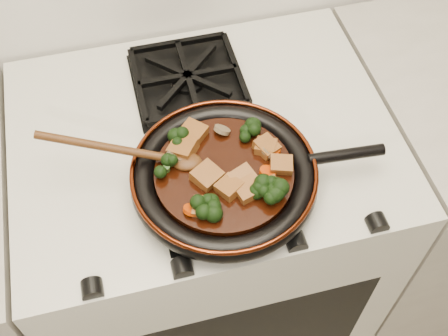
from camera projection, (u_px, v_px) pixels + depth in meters
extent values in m
cube|color=beige|center=(208.00, 241.00, 1.48)|extent=(0.76, 0.60, 0.90)
cylinder|color=black|center=(224.00, 180.00, 1.01)|extent=(0.31, 0.31, 0.01)
torus|color=black|center=(224.00, 177.00, 1.00)|extent=(0.33, 0.33, 0.04)
torus|color=#4F1C0B|center=(224.00, 170.00, 0.98)|extent=(0.33, 0.33, 0.01)
cylinder|color=black|center=(346.00, 155.00, 1.01)|extent=(0.14, 0.03, 0.02)
cylinder|color=black|center=(224.00, 175.00, 0.99)|extent=(0.25, 0.25, 0.02)
cube|color=brown|center=(207.00, 176.00, 0.97)|extent=(0.06, 0.06, 0.03)
cube|color=brown|center=(183.00, 148.00, 1.00)|extent=(0.06, 0.06, 0.03)
cube|color=brown|center=(247.00, 190.00, 0.95)|extent=(0.05, 0.05, 0.03)
cube|color=brown|center=(266.00, 147.00, 1.01)|extent=(0.05, 0.05, 0.03)
cube|color=brown|center=(229.00, 188.00, 0.96)|extent=(0.05, 0.05, 0.02)
cube|color=brown|center=(243.00, 179.00, 0.97)|extent=(0.05, 0.05, 0.03)
cube|color=brown|center=(193.00, 133.00, 1.03)|extent=(0.06, 0.06, 0.03)
cube|color=brown|center=(266.00, 147.00, 1.01)|extent=(0.05, 0.05, 0.02)
cube|color=brown|center=(204.00, 207.00, 0.93)|extent=(0.05, 0.05, 0.03)
cube|color=brown|center=(281.00, 165.00, 0.98)|extent=(0.05, 0.05, 0.03)
cube|color=brown|center=(270.00, 188.00, 0.96)|extent=(0.04, 0.04, 0.02)
cylinder|color=#B43405|center=(267.00, 172.00, 0.98)|extent=(0.03, 0.03, 0.02)
cylinder|color=#B43405|center=(192.00, 210.00, 0.93)|extent=(0.03, 0.03, 0.03)
cylinder|color=#B43405|center=(272.00, 150.00, 1.01)|extent=(0.03, 0.03, 0.01)
cylinder|color=#B43405|center=(271.00, 183.00, 0.97)|extent=(0.03, 0.03, 0.01)
cylinder|color=brown|center=(177.00, 156.00, 1.00)|extent=(0.05, 0.05, 0.03)
cylinder|color=brown|center=(222.00, 130.00, 1.03)|extent=(0.04, 0.04, 0.02)
cylinder|color=brown|center=(269.00, 152.00, 1.00)|extent=(0.04, 0.04, 0.03)
ellipsoid|color=#48270F|center=(186.00, 161.00, 0.99)|extent=(0.07, 0.06, 0.02)
cylinder|color=#48270F|center=(112.00, 148.00, 0.97)|extent=(0.02, 0.02, 0.26)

